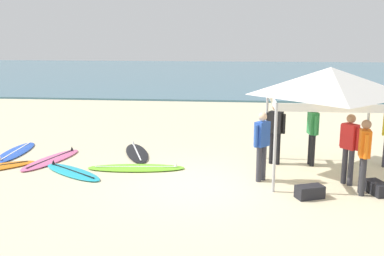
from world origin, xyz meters
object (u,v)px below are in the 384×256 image
(surfboard_pink, at_px, (51,160))
(person_black, at_px, (275,129))
(gear_bag_by_pole, at_px, (310,192))
(person_green, at_px, (313,130))
(gear_bag_near_tent, at_px, (377,188))
(surfboard_black, at_px, (137,153))
(surfboard_cyan, at_px, (72,172))
(canopy_tent, at_px, (330,82))
(person_orange, at_px, (364,152))
(person_blue, at_px, (262,142))
(surfboard_lime, at_px, (136,168))
(surfboard_blue, at_px, (16,152))
(person_red, at_px, (349,144))

(surfboard_pink, relative_size, person_black, 1.45)
(person_black, distance_m, gear_bag_by_pole, 2.77)
(surfboard_pink, relative_size, person_green, 1.45)
(gear_bag_near_tent, bearing_deg, surfboard_black, 155.51)
(surfboard_cyan, bearing_deg, canopy_tent, 4.65)
(person_black, relative_size, gear_bag_near_tent, 2.85)
(person_green, bearing_deg, person_orange, -71.19)
(person_blue, xyz_separation_m, gear_bag_near_tent, (2.56, -0.67, -0.85))
(surfboard_cyan, xyz_separation_m, surfboard_lime, (1.58, 0.52, -0.00))
(surfboard_black, height_order, person_orange, person_orange)
(surfboard_pink, height_order, gear_bag_by_pole, gear_bag_by_pole)
(surfboard_lime, bearing_deg, gear_bag_by_pole, -21.80)
(surfboard_cyan, xyz_separation_m, person_blue, (4.84, -0.11, 0.95))
(surfboard_pink, bearing_deg, surfboard_black, 23.17)
(person_blue, bearing_deg, surfboard_lime, 169.10)
(person_black, bearing_deg, surfboard_lime, -166.83)
(surfboard_black, distance_m, person_green, 5.17)
(person_orange, xyz_separation_m, gear_bag_by_pole, (-1.19, -0.35, -0.85))
(surfboard_cyan, bearing_deg, person_blue, -1.31)
(person_black, xyz_separation_m, person_blue, (-0.45, -1.50, 0.00))
(surfboard_lime, xyz_separation_m, surfboard_black, (-0.33, 1.51, 0.00))
(person_green, height_order, person_black, same)
(surfboard_lime, distance_m, person_orange, 5.71)
(canopy_tent, xyz_separation_m, surfboard_pink, (-7.50, 0.53, -2.35))
(surfboard_pink, distance_m, surfboard_lime, 2.65)
(surfboard_pink, distance_m, person_green, 7.37)
(person_blue, bearing_deg, person_orange, -18.28)
(gear_bag_by_pole, bearing_deg, surfboard_lime, 158.20)
(surfboard_cyan, height_order, surfboard_black, same)
(person_orange, bearing_deg, surfboard_lime, 166.07)
(person_green, height_order, gear_bag_by_pole, person_green)
(surfboard_lime, height_order, surfboard_black, same)
(canopy_tent, relative_size, person_orange, 1.71)
(surfboard_blue, height_order, surfboard_black, same)
(surfboard_lime, bearing_deg, surfboard_pink, 168.32)
(surfboard_black, xyz_separation_m, gear_bag_by_pole, (4.60, -3.21, 0.10))
(person_red, height_order, person_blue, same)
(surfboard_lime, relative_size, person_blue, 1.55)
(gear_bag_near_tent, bearing_deg, person_blue, 165.37)
(surfboard_cyan, relative_size, surfboard_black, 0.90)
(person_orange, relative_size, person_blue, 1.00)
(gear_bag_by_pole, bearing_deg, surfboard_pink, 161.90)
(canopy_tent, relative_size, surfboard_pink, 1.18)
(person_red, bearing_deg, surfboard_cyan, 178.60)
(surfboard_black, distance_m, person_black, 4.20)
(surfboard_blue, bearing_deg, surfboard_lime, -16.81)
(surfboard_cyan, relative_size, person_red, 1.25)
(person_orange, bearing_deg, gear_bag_by_pole, -163.47)
(surfboard_pink, relative_size, surfboard_black, 1.05)
(person_red, relative_size, gear_bag_by_pole, 2.85)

